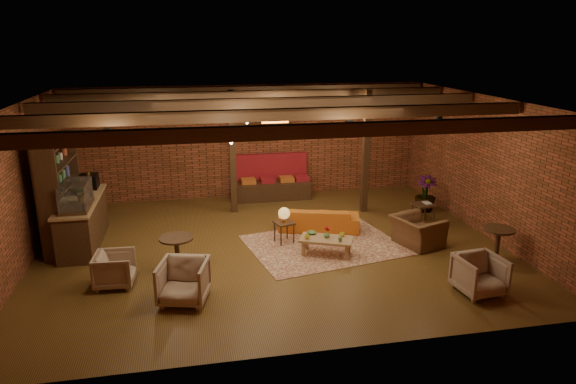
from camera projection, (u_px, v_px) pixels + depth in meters
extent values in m
plane|color=#412910|center=(272.00, 247.00, 11.35)|extent=(10.00, 10.00, 0.00)
cube|color=black|center=(271.00, 102.00, 10.42)|extent=(10.00, 8.00, 0.02)
cube|color=brown|center=(249.00, 142.00, 14.64)|extent=(10.00, 0.02, 3.20)
cube|color=brown|center=(318.00, 252.00, 7.13)|extent=(10.00, 0.02, 3.20)
cube|color=brown|center=(18.00, 191.00, 9.97)|extent=(0.02, 8.00, 3.20)
cube|color=brown|center=(486.00, 167.00, 11.80)|extent=(0.02, 8.00, 3.20)
cylinder|color=black|center=(260.00, 109.00, 12.03)|extent=(9.60, 0.12, 0.12)
cube|color=black|center=(233.00, 153.00, 13.22)|extent=(0.16, 0.16, 3.20)
cube|color=black|center=(366.00, 152.00, 13.28)|extent=(0.16, 0.16, 3.20)
imported|color=#337F33|center=(86.00, 189.00, 11.39)|extent=(0.35, 0.39, 0.30)
cube|color=orange|center=(275.00, 120.00, 13.69)|extent=(0.86, 0.06, 0.30)
cube|color=maroon|center=(324.00, 245.00, 11.46)|extent=(3.67, 3.07, 0.01)
imported|color=#BF5F1A|center=(319.00, 219.00, 12.31)|extent=(2.04, 1.24, 0.56)
cube|color=olive|center=(326.00, 239.00, 10.86)|extent=(1.23, 0.95, 0.05)
cube|color=olive|center=(303.00, 249.00, 10.83)|extent=(0.07, 0.07, 0.33)
cube|color=olive|center=(347.00, 253.00, 10.64)|extent=(0.07, 0.07, 0.33)
cube|color=olive|center=(307.00, 242.00, 11.20)|extent=(0.07, 0.07, 0.33)
cube|color=olive|center=(349.00, 246.00, 11.00)|extent=(0.07, 0.07, 0.33)
imported|color=gold|center=(307.00, 237.00, 10.80)|extent=(0.14, 0.14, 0.09)
imported|color=#497B38|center=(340.00, 240.00, 10.65)|extent=(0.12, 0.12, 0.08)
imported|color=gold|center=(342.00, 235.00, 10.94)|extent=(0.14, 0.14, 0.09)
imported|color=#497B38|center=(312.00, 233.00, 11.09)|extent=(0.25, 0.25, 0.05)
imported|color=#497B38|center=(327.00, 235.00, 10.88)|extent=(0.14, 0.14, 0.11)
sphere|color=red|center=(327.00, 229.00, 10.84)|extent=(0.10, 0.10, 0.10)
cube|color=black|center=(284.00, 223.00, 11.49)|extent=(0.49, 0.49, 0.04)
cylinder|color=black|center=(284.00, 233.00, 11.56)|extent=(0.03, 0.03, 0.45)
cylinder|color=#A57737|center=(284.00, 222.00, 11.48)|extent=(0.13, 0.13, 0.02)
cylinder|color=#A57737|center=(284.00, 219.00, 11.46)|extent=(0.04, 0.04, 0.19)
sphere|color=gold|center=(284.00, 213.00, 11.42)|extent=(0.26, 0.26, 0.26)
cylinder|color=black|center=(176.00, 238.00, 10.05)|extent=(0.68, 0.68, 0.04)
cylinder|color=black|center=(177.00, 254.00, 10.15)|extent=(0.09, 0.09, 0.66)
cylinder|color=black|center=(178.00, 269.00, 10.24)|extent=(0.41, 0.41, 0.04)
imported|color=beige|center=(115.00, 268.00, 9.52)|extent=(0.69, 0.73, 0.71)
imported|color=beige|center=(183.00, 280.00, 8.92)|extent=(0.97, 0.94, 0.83)
imported|color=brown|center=(418.00, 227.00, 11.35)|extent=(0.94, 1.17, 0.88)
cube|color=black|center=(424.00, 205.00, 12.62)|extent=(0.53, 0.53, 0.04)
cylinder|color=black|center=(423.00, 215.00, 12.70)|extent=(0.04, 0.04, 0.49)
imported|color=black|center=(424.00, 203.00, 12.61)|extent=(0.20, 0.26, 0.02)
cylinder|color=black|center=(499.00, 229.00, 10.40)|extent=(0.63, 0.63, 0.04)
cylinder|color=black|center=(497.00, 246.00, 10.50)|extent=(0.10, 0.10, 0.69)
cylinder|color=black|center=(495.00, 261.00, 10.61)|extent=(0.38, 0.38, 0.04)
imported|color=beige|center=(480.00, 273.00, 9.22)|extent=(0.83, 0.79, 0.79)
imported|color=#4C7F4C|center=(428.00, 158.00, 13.32)|extent=(1.99, 1.99, 2.89)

